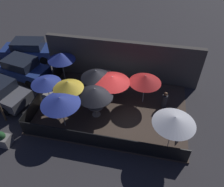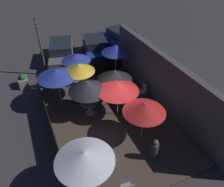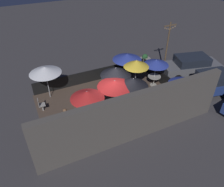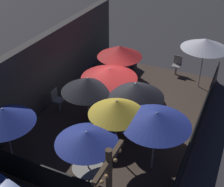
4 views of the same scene
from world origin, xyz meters
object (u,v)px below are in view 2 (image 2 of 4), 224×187
object	(u,v)px
patio_umbrella_2	(145,108)
patio_chair_0	(143,91)
patio_umbrella_3	(79,68)
planter_box	(23,81)
patio_umbrella_1	(76,58)
patio_umbrella_7	(115,75)
patio_umbrella_0	(88,86)
dining_table_1	(78,76)
patio_umbrella_6	(118,87)
patron_0	(154,150)
parked_car_0	(62,52)
dining_table_0	(90,104)
parked_car_2	(121,39)
light_post	(40,45)
patio_umbrella_5	(57,74)
parked_car_1	(96,48)
patio_umbrella_8	(116,49)
patio_umbrella_4	(84,156)

from	to	relation	value
patio_umbrella_2	patio_chair_0	distance (m)	3.35
patio_umbrella_3	planter_box	bearing A→B (deg)	-132.15
patio_umbrella_1	patio_umbrella_7	size ratio (longest dim) A/B	1.01
patio_umbrella_0	dining_table_1	size ratio (longest dim) A/B	2.19
patio_umbrella_6	patron_0	world-z (taller)	patio_umbrella_6
patio_umbrella_0	patio_chair_0	xyz separation A→B (m)	(-0.03, 3.29, -1.26)
patio_umbrella_0	patio_umbrella_1	distance (m)	3.03
patio_umbrella_6	parked_car_0	size ratio (longest dim) A/B	0.45
patio_umbrella_7	dining_table_1	bearing A→B (deg)	-151.91
dining_table_0	parked_car_2	world-z (taller)	parked_car_2
patio_umbrella_3	patron_0	world-z (taller)	patio_umbrella_3
light_post	patio_umbrella_5	bearing A→B (deg)	3.46
patio_chair_0	parked_car_2	size ratio (longest dim) A/B	0.21
patio_umbrella_0	patio_umbrella_1	size ratio (longest dim) A/B	0.99
planter_box	patio_umbrella_7	bearing A→B (deg)	50.04
patio_umbrella_3	parked_car_1	bearing A→B (deg)	150.51
patio_umbrella_8	light_post	xyz separation A→B (m)	(-2.04, -4.45, 0.24)
patio_chair_0	patio_umbrella_5	bearing A→B (deg)	-18.74
patio_umbrella_1	patio_umbrella_4	xyz separation A→B (m)	(7.27, -1.80, 0.23)
patio_umbrella_6	parked_car_1	size ratio (longest dim) A/B	0.53
patio_umbrella_4	parked_car_2	xyz separation A→B (m)	(-11.30, 6.82, -1.40)
patio_umbrella_0	dining_table_0	size ratio (longest dim) A/B	2.20
light_post	parked_car_1	bearing A→B (deg)	104.08
patio_umbrella_0	patio_umbrella_2	size ratio (longest dim) A/B	0.99
patio_umbrella_1	parked_car_2	world-z (taller)	patio_umbrella_1
patio_umbrella_0	patio_umbrella_3	xyz separation A→B (m)	(-1.55, 0.02, 0.24)
patio_umbrella_2	patio_umbrella_3	size ratio (longest dim) A/B	0.91
patio_umbrella_2	planter_box	xyz separation A→B (m)	(-6.94, -4.75, -1.53)
patio_umbrella_6	planter_box	distance (m)	6.81
patio_umbrella_8	parked_car_1	bearing A→B (deg)	-174.12
patio_umbrella_3	patio_umbrella_8	world-z (taller)	patio_umbrella_3
patio_umbrella_6	patio_umbrella_5	bearing A→B (deg)	-131.12
patio_umbrella_0	patio_umbrella_6	xyz separation A→B (m)	(0.71, 1.32, 0.02)
patio_umbrella_3	light_post	distance (m)	3.95
patio_umbrella_5	planter_box	xyz separation A→B (m)	(-2.79, -1.80, -1.67)
dining_table_0	dining_table_1	bearing A→B (deg)	175.25
patio_umbrella_3	dining_table_0	xyz separation A→B (m)	(1.55, -0.02, -1.43)
parked_car_2	patio_umbrella_3	bearing A→B (deg)	-53.74
patio_umbrella_2	parked_car_1	size ratio (longest dim) A/B	0.50
patio_umbrella_7	parked_car_1	world-z (taller)	patio_umbrella_7
parked_car_0	parked_car_2	world-z (taller)	same
patio_umbrella_5	light_post	size ratio (longest dim) A/B	0.54
planter_box	patio_umbrella_8	bearing A→B (deg)	79.25
parked_car_2	patio_umbrella_0	bearing A→B (deg)	-46.81
parked_car_1	patio_chair_0	bearing A→B (deg)	16.68
patio_umbrella_8	parked_car_1	size ratio (longest dim) A/B	0.52
patio_umbrella_3	patio_umbrella_4	size ratio (longest dim) A/B	0.97
patio_umbrella_5	patio_umbrella_7	world-z (taller)	patio_umbrella_5
patron_0	parked_car_0	xyz separation A→B (m)	(-10.55, -1.48, 0.20)
patio_umbrella_6	patio_chair_0	size ratio (longest dim) A/B	2.29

